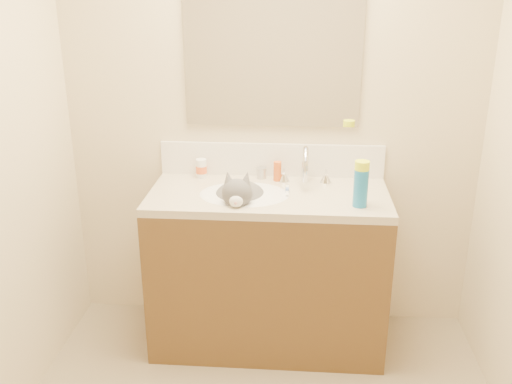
% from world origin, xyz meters
% --- Properties ---
extents(room_shell, '(2.24, 2.54, 2.52)m').
position_xyz_m(room_shell, '(0.00, 0.00, 1.49)').
color(room_shell, beige).
rests_on(room_shell, ground).
extents(vanity_cabinet, '(1.20, 0.55, 0.82)m').
position_xyz_m(vanity_cabinet, '(0.00, 0.97, 0.41)').
color(vanity_cabinet, brown).
rests_on(vanity_cabinet, ground).
extents(counter_slab, '(1.20, 0.55, 0.04)m').
position_xyz_m(counter_slab, '(0.00, 0.97, 0.84)').
color(counter_slab, '#C3B399').
rests_on(counter_slab, vanity_cabinet).
extents(basin, '(0.45, 0.36, 0.14)m').
position_xyz_m(basin, '(-0.12, 0.94, 0.79)').
color(basin, white).
rests_on(basin, vanity_cabinet).
extents(faucet, '(0.28, 0.20, 0.21)m').
position_xyz_m(faucet, '(0.18, 1.11, 0.95)').
color(faucet, silver).
rests_on(faucet, counter_slab).
extents(cat, '(0.32, 0.39, 0.32)m').
position_xyz_m(cat, '(-0.14, 0.94, 0.83)').
color(cat, '#514E51').
rests_on(cat, basin).
extents(backsplash, '(1.20, 0.02, 0.18)m').
position_xyz_m(backsplash, '(0.00, 1.24, 0.95)').
color(backsplash, white).
rests_on(backsplash, counter_slab).
extents(mirror, '(0.90, 0.02, 0.80)m').
position_xyz_m(mirror, '(0.00, 1.24, 1.54)').
color(mirror, white).
rests_on(mirror, room_shell).
extents(pill_bottle, '(0.07, 0.07, 0.10)m').
position_xyz_m(pill_bottle, '(-0.37, 1.18, 0.91)').
color(pill_bottle, white).
rests_on(pill_bottle, counter_slab).
extents(pill_label, '(0.07, 0.07, 0.04)m').
position_xyz_m(pill_label, '(-0.37, 1.18, 0.90)').
color(pill_label, orange).
rests_on(pill_label, pill_bottle).
extents(silver_jar, '(0.05, 0.05, 0.06)m').
position_xyz_m(silver_jar, '(-0.05, 1.19, 0.89)').
color(silver_jar, '#B7B7BC').
rests_on(silver_jar, counter_slab).
extents(amber_bottle, '(0.04, 0.04, 0.10)m').
position_xyz_m(amber_bottle, '(0.04, 1.16, 0.91)').
color(amber_bottle, '#D65719').
rests_on(amber_bottle, counter_slab).
extents(toothbrush, '(0.02, 0.14, 0.01)m').
position_xyz_m(toothbrush, '(0.09, 1.00, 0.87)').
color(toothbrush, white).
rests_on(toothbrush, counter_slab).
extents(toothbrush_head, '(0.02, 0.03, 0.02)m').
position_xyz_m(toothbrush_head, '(0.09, 1.00, 0.87)').
color(toothbrush_head, '#5B77C3').
rests_on(toothbrush_head, counter_slab).
extents(spray_can, '(0.08, 0.08, 0.19)m').
position_xyz_m(spray_can, '(0.44, 0.83, 0.95)').
color(spray_can, '#1A74BA').
rests_on(spray_can, counter_slab).
extents(spray_cap, '(0.09, 0.09, 0.04)m').
position_xyz_m(spray_cap, '(0.44, 0.83, 1.06)').
color(spray_cap, '#E4FF1A').
rests_on(spray_cap, spray_can).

